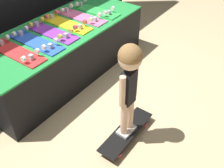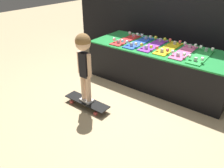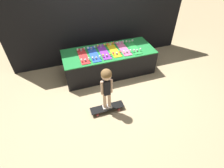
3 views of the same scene
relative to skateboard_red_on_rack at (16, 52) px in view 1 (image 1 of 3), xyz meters
name	(u,v)px [view 1 (image 1 of 3)]	position (x,y,z in m)	size (l,w,h in m)	color
ground_plane	(95,86)	(0.63, -0.47, -0.63)	(16.00, 16.00, 0.00)	tan
display_rack	(62,51)	(0.63, 0.03, -0.32)	(2.22, 0.88, 0.62)	black
skateboard_red_on_rack	(16,52)	(0.00, 0.00, 0.00)	(0.20, 0.70, 0.09)	red
skateboard_blue_on_rack	(35,41)	(0.25, 0.00, 0.00)	(0.20, 0.70, 0.09)	blue
skateboard_purple_on_rack	(51,32)	(0.50, 0.03, 0.00)	(0.20, 0.70, 0.09)	purple
skateboard_yellow_on_rack	(66,23)	(0.76, 0.04, 0.00)	(0.20, 0.70, 0.09)	yellow
skateboard_pink_on_rack	(81,16)	(1.01, 0.03, 0.00)	(0.20, 0.70, 0.09)	pink
skateboard_green_on_rack	(95,10)	(1.26, 0.01, 0.00)	(0.20, 0.70, 0.09)	green
skateboard_on_floor	(126,132)	(0.19, -1.22, -0.56)	(0.69, 0.19, 0.09)	black
child	(129,76)	(0.19, -1.22, 0.12)	(0.23, 0.19, 0.95)	silver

